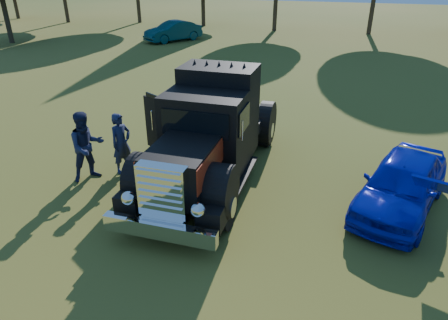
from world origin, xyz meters
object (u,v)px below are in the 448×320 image
Objects in this scene: diamond_t_truck at (210,137)px; distant_teal_car at (173,31)px; spectator_near at (121,143)px; spectator_far at (87,146)px; hotrod_coupe at (402,184)px.

diamond_t_truck reaches higher than distant_teal_car.
spectator_near is at bearing -36.73° from distant_teal_car.
spectator_near is (-2.55, -0.30, -0.39)m from diamond_t_truck.
spectator_far is (-0.68, -0.65, 0.10)m from spectator_near.
diamond_t_truck is 1.62× the size of hotrod_coupe.
distant_teal_car is at bearing 40.68° from spectator_near.
spectator_far reaches higher than spectator_near.
spectator_near is at bearing -173.35° from diamond_t_truck.
spectator_near reaches higher than distant_teal_car.
diamond_t_truck is 2.60m from spectator_near.
hotrod_coupe reaches higher than spectator_near.
hotrod_coupe is 2.23× the size of spectator_far.
spectator_far reaches higher than hotrod_coupe.
hotrod_coupe is at bearing -1.26° from diamond_t_truck.
distant_teal_car is (-9.60, 19.92, -0.54)m from diamond_t_truck.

